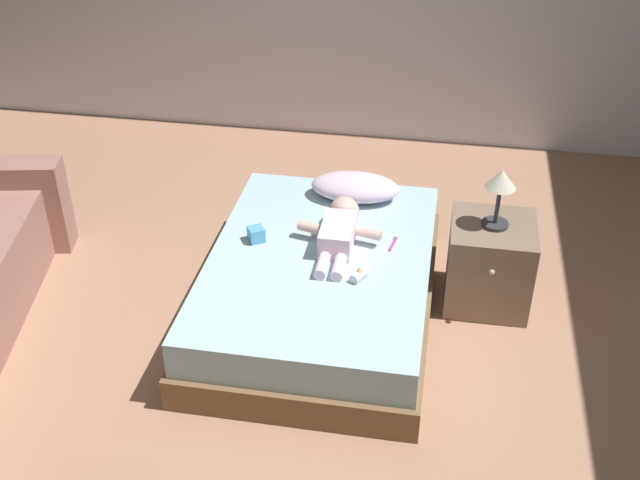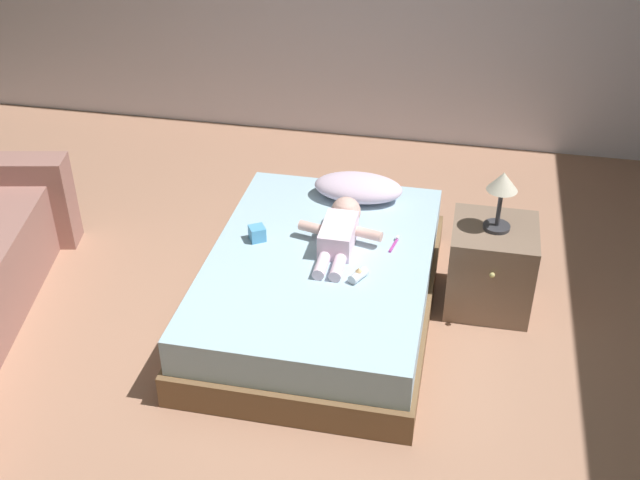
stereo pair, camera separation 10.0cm
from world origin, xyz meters
The scene contains 9 objects.
ground_plane centered at (0.00, 0.00, 0.00)m, with size 8.00×8.00×0.00m, color #A8785E.
bed centered at (0.07, 0.62, 0.19)m, with size 1.23×1.78×0.38m.
pillow centered at (0.17, 1.27, 0.46)m, with size 0.53×0.30×0.15m.
baby centered at (0.15, 0.79, 0.46)m, with size 0.48×0.65×0.17m.
toothbrush centered at (0.45, 0.80, 0.39)m, with size 0.04×0.15×0.02m.
nightstand centered at (0.99, 0.91, 0.25)m, with size 0.46×0.49×0.50m.
lamp centered at (0.99, 0.91, 0.75)m, with size 0.16×0.16×0.34m.
toy_block centered at (-0.30, 0.71, 0.43)m, with size 0.11×0.11×0.08m.
baby_bottle centered at (0.31, 0.45, 0.41)m, with size 0.10×0.12×0.07m.
Camera 1 is at (0.68, -2.80, 2.75)m, focal length 43.82 mm.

